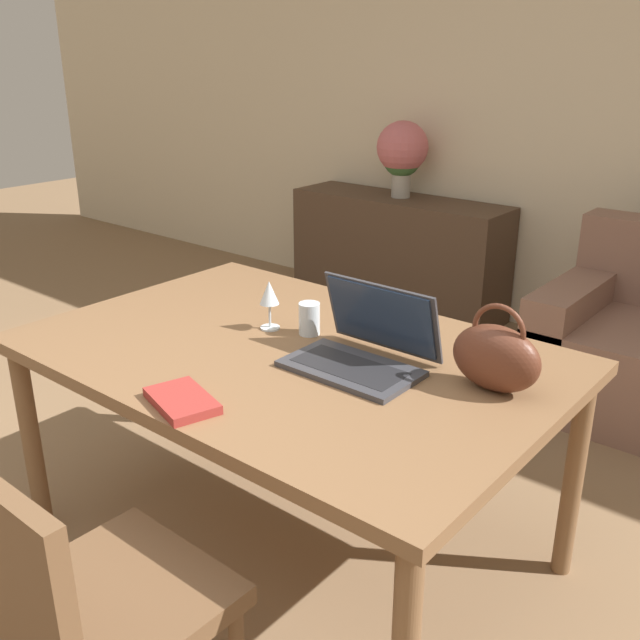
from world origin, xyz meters
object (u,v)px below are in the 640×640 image
at_px(drinking_glass, 309,319).
at_px(handbag, 496,357).
at_px(chair, 81,604).
at_px(laptop, 365,344).
at_px(flower_vase, 402,152).
at_px(wine_glass, 269,295).

bearing_deg(drinking_glass, handbag, 1.00).
bearing_deg(chair, handbag, 69.07).
bearing_deg(laptop, chair, -92.72).
bearing_deg(drinking_glass, chair, -77.39).
height_order(handbag, flower_vase, flower_vase).
relative_size(drinking_glass, wine_glass, 0.64).
height_order(wine_glass, handbag, handbag).
bearing_deg(laptop, handbag, 12.89).
xyz_separation_m(laptop, handbag, (0.36, 0.08, 0.03)).
distance_m(chair, laptop, 0.97).
height_order(chair, flower_vase, flower_vase).
bearing_deg(drinking_glass, laptop, -14.87).
xyz_separation_m(drinking_glass, handbag, (0.62, 0.01, 0.04)).
relative_size(drinking_glass, flower_vase, 0.22).
bearing_deg(laptop, wine_glass, 176.36).
bearing_deg(flower_vase, drinking_glass, -63.58).
bearing_deg(flower_vase, chair, -67.76).
height_order(laptop, flower_vase, flower_vase).
bearing_deg(flower_vase, handbag, -51.41).
xyz_separation_m(wine_glass, handbag, (0.75, 0.06, -0.02)).
bearing_deg(wine_glass, handbag, 4.32).
distance_m(drinking_glass, flower_vase, 2.35).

